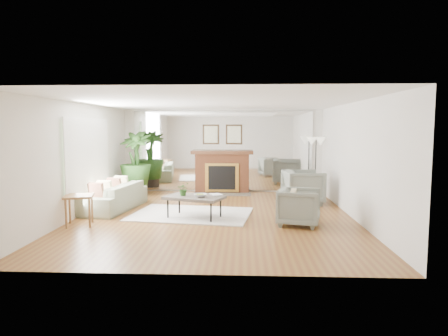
{
  "coord_description": "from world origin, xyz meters",
  "views": [
    {
      "loc": [
        0.61,
        -8.63,
        1.95
      ],
      "look_at": [
        0.18,
        0.6,
        1.02
      ],
      "focal_mm": 32.0,
      "sensor_mm": 36.0,
      "label": 1
    }
  ],
  "objects_px": {
    "floor_lamp": "(316,146)",
    "armchair_back": "(303,187)",
    "side_table": "(79,200)",
    "potted_ficus": "(136,162)",
    "sofa": "(115,197)",
    "armchair_front": "(299,207)",
    "coffee_table": "(194,198)",
    "fireplace": "(222,171)"
  },
  "relations": [
    {
      "from": "coffee_table",
      "to": "armchair_front",
      "type": "xyz_separation_m",
      "value": [
        2.17,
        -0.49,
        -0.07
      ]
    },
    {
      "from": "fireplace",
      "to": "potted_ficus",
      "type": "height_order",
      "value": "fireplace"
    },
    {
      "from": "sofa",
      "to": "side_table",
      "type": "height_order",
      "value": "sofa"
    },
    {
      "from": "coffee_table",
      "to": "sofa",
      "type": "distance_m",
      "value": 2.2
    },
    {
      "from": "sofa",
      "to": "side_table",
      "type": "distance_m",
      "value": 1.61
    },
    {
      "from": "fireplace",
      "to": "potted_ficus",
      "type": "distance_m",
      "value": 2.56
    },
    {
      "from": "sofa",
      "to": "armchair_front",
      "type": "relative_size",
      "value": 2.6
    },
    {
      "from": "armchair_back",
      "to": "side_table",
      "type": "height_order",
      "value": "armchair_back"
    },
    {
      "from": "fireplace",
      "to": "potted_ficus",
      "type": "bearing_deg",
      "value": -163.42
    },
    {
      "from": "armchair_front",
      "to": "floor_lamp",
      "type": "xyz_separation_m",
      "value": [
        0.95,
        3.54,
        1.06
      ]
    },
    {
      "from": "fireplace",
      "to": "floor_lamp",
      "type": "xyz_separation_m",
      "value": [
        2.7,
        -0.41,
        0.78
      ]
    },
    {
      "from": "floor_lamp",
      "to": "armchair_back",
      "type": "bearing_deg",
      "value": -113.01
    },
    {
      "from": "armchair_back",
      "to": "floor_lamp",
      "type": "height_order",
      "value": "floor_lamp"
    },
    {
      "from": "fireplace",
      "to": "sofa",
      "type": "height_order",
      "value": "fireplace"
    },
    {
      "from": "fireplace",
      "to": "side_table",
      "type": "relative_size",
      "value": 3.1
    },
    {
      "from": "armchair_front",
      "to": "side_table",
      "type": "height_order",
      "value": "armchair_front"
    },
    {
      "from": "armchair_back",
      "to": "potted_ficus",
      "type": "height_order",
      "value": "potted_ficus"
    },
    {
      "from": "side_table",
      "to": "floor_lamp",
      "type": "relative_size",
      "value": 0.39
    },
    {
      "from": "armchair_front",
      "to": "floor_lamp",
      "type": "height_order",
      "value": "floor_lamp"
    },
    {
      "from": "fireplace",
      "to": "floor_lamp",
      "type": "distance_m",
      "value": 2.84
    },
    {
      "from": "side_table",
      "to": "potted_ficus",
      "type": "bearing_deg",
      "value": 86.34
    },
    {
      "from": "coffee_table",
      "to": "side_table",
      "type": "relative_size",
      "value": 2.1
    },
    {
      "from": "coffee_table",
      "to": "sofa",
      "type": "xyz_separation_m",
      "value": [
        -2.02,
        0.86,
        -0.14
      ]
    },
    {
      "from": "armchair_back",
      "to": "potted_ficus",
      "type": "xyz_separation_m",
      "value": [
        -4.6,
        0.94,
        0.55
      ]
    },
    {
      "from": "armchair_back",
      "to": "floor_lamp",
      "type": "distance_m",
      "value": 1.69
    },
    {
      "from": "fireplace",
      "to": "coffee_table",
      "type": "distance_m",
      "value": 3.49
    },
    {
      "from": "armchair_back",
      "to": "floor_lamp",
      "type": "bearing_deg",
      "value": -30.09
    },
    {
      "from": "armchair_back",
      "to": "side_table",
      "type": "bearing_deg",
      "value": 110.52
    },
    {
      "from": "armchair_back",
      "to": "armchair_front",
      "type": "distance_m",
      "value": 2.33
    },
    {
      "from": "coffee_table",
      "to": "floor_lamp",
      "type": "relative_size",
      "value": 0.82
    },
    {
      "from": "fireplace",
      "to": "floor_lamp",
      "type": "bearing_deg",
      "value": -8.69
    },
    {
      "from": "coffee_table",
      "to": "side_table",
      "type": "bearing_deg",
      "value": -162.02
    },
    {
      "from": "coffee_table",
      "to": "fireplace",
      "type": "bearing_deg",
      "value": 82.98
    },
    {
      "from": "armchair_front",
      "to": "side_table",
      "type": "distance_m",
      "value": 4.4
    },
    {
      "from": "sofa",
      "to": "floor_lamp",
      "type": "distance_m",
      "value": 5.71
    },
    {
      "from": "sofa",
      "to": "armchair_front",
      "type": "distance_m",
      "value": 4.41
    },
    {
      "from": "armchair_front",
      "to": "potted_ficus",
      "type": "xyz_separation_m",
      "value": [
        -4.17,
        3.23,
        0.62
      ]
    },
    {
      "from": "coffee_table",
      "to": "floor_lamp",
      "type": "xyz_separation_m",
      "value": [
        3.13,
        3.05,
        0.99
      ]
    },
    {
      "from": "coffee_table",
      "to": "armchair_back",
      "type": "xyz_separation_m",
      "value": [
        2.6,
        1.8,
        -0.01
      ]
    },
    {
      "from": "coffee_table",
      "to": "floor_lamp",
      "type": "distance_m",
      "value": 4.48
    },
    {
      "from": "floor_lamp",
      "to": "armchair_front",
      "type": "bearing_deg",
      "value": -105.07
    },
    {
      "from": "fireplace",
      "to": "armchair_front",
      "type": "height_order",
      "value": "fireplace"
    }
  ]
}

